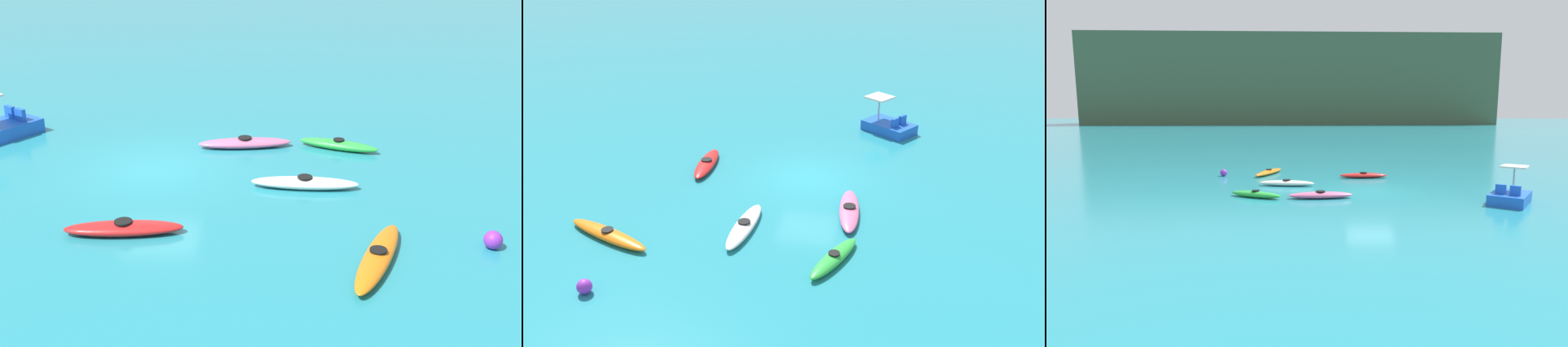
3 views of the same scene
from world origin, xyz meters
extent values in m
plane|color=teal|center=(0.00, 0.00, 0.00)|extent=(600.00, 600.00, 0.00)
cube|color=#42563D|center=(-11.98, 140.32, 15.46)|extent=(144.24, 45.47, 30.93)
ellipsoid|color=white|center=(-4.60, 1.50, 0.16)|extent=(3.19, 0.90, 0.32)
cylinder|color=black|center=(-4.60, 1.50, 0.35)|extent=(0.46, 0.46, 0.05)
ellipsoid|color=red|center=(0.11, 4.50, 0.16)|extent=(3.06, 0.91, 0.32)
cylinder|color=black|center=(0.11, 4.50, 0.35)|extent=(0.49, 0.49, 0.05)
ellipsoid|color=pink|center=(-2.72, -1.98, 0.16)|extent=(3.20, 1.02, 0.32)
cylinder|color=black|center=(-2.72, -1.98, 0.35)|extent=(0.50, 0.50, 0.05)
ellipsoid|color=orange|center=(-6.10, 5.90, 0.16)|extent=(1.87, 3.53, 0.32)
cylinder|color=black|center=(-6.10, 5.90, 0.35)|extent=(0.53, 0.53, 0.05)
ellipsoid|color=green|center=(-5.90, -1.83, 0.16)|extent=(2.76, 1.58, 0.32)
cylinder|color=black|center=(-5.90, -1.83, 0.35)|extent=(0.48, 0.48, 0.05)
cube|color=blue|center=(5.92, -3.02, 0.25)|extent=(2.60, 2.83, 0.50)
cube|color=blue|center=(5.36, -3.30, 0.72)|extent=(0.45, 0.38, 0.44)
cube|color=blue|center=(5.85, -3.64, 0.72)|extent=(0.45, 0.38, 0.44)
cylinder|color=#B2B2B7|center=(6.32, -2.44, 1.05)|extent=(0.08, 0.08, 1.10)
cube|color=silver|center=(6.32, -2.44, 1.64)|extent=(1.53, 1.53, 0.08)
sphere|color=purple|center=(-8.99, 5.13, 0.23)|extent=(0.46, 0.46, 0.46)
camera|label=1|loc=(-3.58, 19.74, 7.87)|focal=46.62mm
camera|label=2|loc=(-21.01, -3.44, 10.47)|focal=39.17mm
camera|label=3|loc=(-3.02, -21.83, 4.11)|focal=28.68mm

